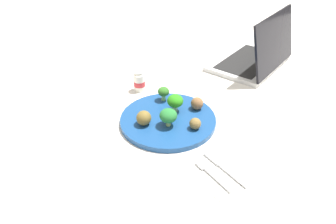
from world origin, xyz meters
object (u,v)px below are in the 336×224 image
object	(u,v)px
knife	(223,167)
yogurt_bottle	(139,82)
laptop	(256,57)
plate	(168,120)
meatball_near_rim	(195,124)
broccoli_floret_mid_left	(168,116)
meatball_center	(197,103)
napkin	(219,174)
fork	(212,173)
broccoli_floret_mid_right	(175,101)
meatball_back_left	(144,118)
broccoli_floret_near_rim	(164,92)

from	to	relation	value
knife	yogurt_bottle	xyz separation A→B (m)	(0.45, -0.03, 0.02)
yogurt_bottle	laptop	bearing A→B (deg)	-101.17
plate	meatball_near_rim	size ratio (longest dim) A/B	8.60
meatball_near_rim	broccoli_floret_mid_left	bearing A→B (deg)	44.73
meatball_center	napkin	world-z (taller)	meatball_center
fork	yogurt_bottle	xyz separation A→B (m)	(0.45, -0.06, 0.02)
plate	broccoli_floret_mid_right	bearing A→B (deg)	-65.42
plate	meatball_near_rim	world-z (taller)	meatball_near_rim
knife	laptop	size ratio (longest dim) A/B	0.39
broccoli_floret_mid_right	laptop	xyz separation A→B (m)	(0.10, -0.45, -0.01)
plate	napkin	distance (m)	0.25
broccoli_floret_mid_right	meatball_near_rim	size ratio (longest dim) A/B	1.68
meatball_back_left	meatball_center	size ratio (longest dim) A/B	1.12
broccoli_floret_mid_right	yogurt_bottle	xyz separation A→B (m)	(0.19, 0.01, -0.02)
plate	meatball_back_left	distance (m)	0.08
meatball_center	yogurt_bottle	xyz separation A→B (m)	(0.22, 0.07, -0.00)
napkin	meatball_center	bearing A→B (deg)	-26.87
broccoli_floret_near_rim	meatball_center	world-z (taller)	broccoli_floret_near_rim
meatball_near_rim	yogurt_bottle	world-z (taller)	yogurt_bottle
napkin	laptop	bearing A→B (deg)	-54.53
broccoli_floret_mid_left	broccoli_floret_near_rim	distance (m)	0.14
broccoli_floret_mid_left	meatball_near_rim	xyz separation A→B (m)	(-0.05, -0.05, -0.02)
fork	yogurt_bottle	world-z (taller)	yogurt_bottle
meatball_near_rim	napkin	distance (m)	0.17
napkin	laptop	size ratio (longest dim) A/B	0.46
meatball_center	napkin	size ratio (longest dim) A/B	0.22
meatball_back_left	laptop	world-z (taller)	laptop
broccoli_floret_mid_left	meatball_back_left	distance (m)	0.07
meatball_center	knife	size ratio (longest dim) A/B	0.26
yogurt_bottle	broccoli_floret_near_rim	bearing A→B (deg)	-171.75
napkin	laptop	world-z (taller)	laptop
broccoli_floret_mid_left	meatball_near_rim	distance (m)	0.08
meatball_near_rim	knife	size ratio (longest dim) A/B	0.22
broccoli_floret_mid_left	laptop	size ratio (longest dim) A/B	0.14
laptop	meatball_center	bearing A→B (deg)	108.09
broccoli_floret_near_rim	laptop	xyz separation A→B (m)	(0.03, -0.45, -0.01)
broccoli_floret_mid_right	laptop	distance (m)	0.46
meatball_center	napkin	bearing A→B (deg)	153.13
broccoli_floret_mid_left	yogurt_bottle	bearing A→B (deg)	-11.12
broccoli_floret_mid_right	meatball_center	size ratio (longest dim) A/B	1.45
broccoli_floret_mid_right	meatball_back_left	size ratio (longest dim) A/B	1.29
yogurt_bottle	knife	bearing A→B (deg)	176.28
broccoli_floret_near_rim	laptop	distance (m)	0.45
broccoli_floret_mid_right	meatball_near_rim	distance (m)	0.10
napkin	yogurt_bottle	bearing A→B (deg)	-5.88
knife	laptop	world-z (taller)	laptop
knife	plate	bearing A→B (deg)	-0.56
napkin	fork	distance (m)	0.02
laptop	broccoli_floret_mid_right	bearing A→B (deg)	102.51
broccoli_floret_mid_left	broccoli_floret_near_rim	world-z (taller)	broccoli_floret_mid_left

